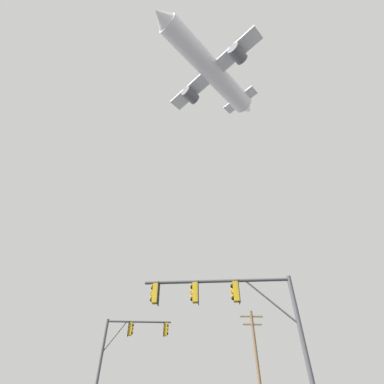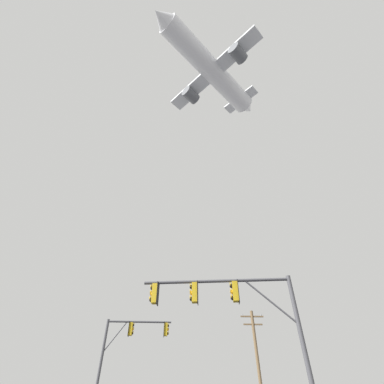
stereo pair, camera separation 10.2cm
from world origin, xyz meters
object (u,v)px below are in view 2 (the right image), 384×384
Objects in this scene: utility_pole at (257,357)px; airplane at (210,69)px; signal_pole_far at (127,343)px; signal_pole_near at (232,306)px.

airplane reaches higher than utility_pole.
airplane is at bearing -168.18° from utility_pole.
airplane is (8.72, 3.96, 49.28)m from signal_pole_far.
signal_pole_far is (-6.33, 10.35, 0.07)m from signal_pole_near.
signal_pole_far reaches higher than signal_pole_near.
signal_pole_near is at bearing -107.10° from utility_pole.
signal_pole_near is 0.84× the size of utility_pole.
signal_pole_near is at bearing -99.48° from airplane.
signal_pole_far is at bearing 121.44° from signal_pole_near.
utility_pole reaches higher than signal_pole_near.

